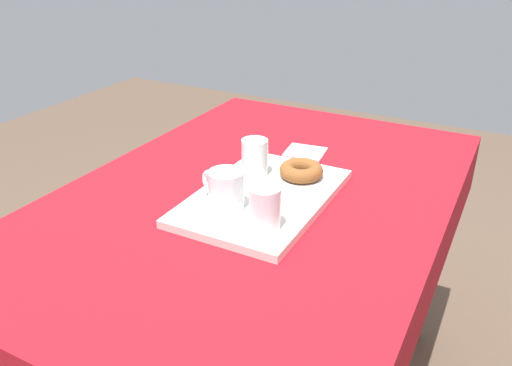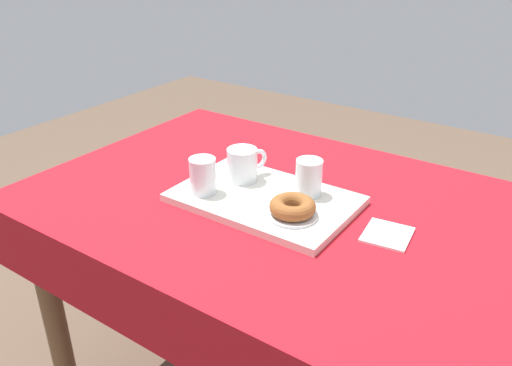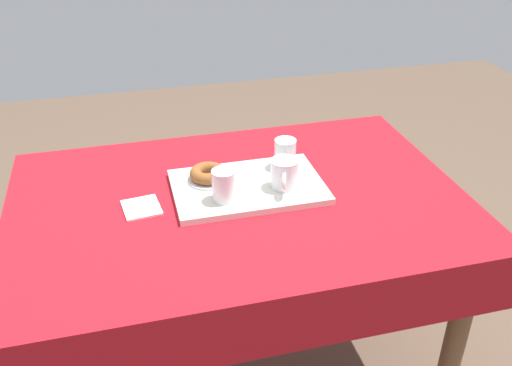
{
  "view_description": "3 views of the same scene",
  "coord_description": "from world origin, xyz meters",
  "px_view_note": "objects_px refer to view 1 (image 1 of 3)",
  "views": [
    {
      "loc": [
        -1.01,
        -0.53,
        1.36
      ],
      "look_at": [
        -0.06,
        -0.03,
        0.83
      ],
      "focal_mm": 36.35,
      "sensor_mm": 36.0,
      "label": 1
    },
    {
      "loc": [
        0.6,
        -1.0,
        1.4
      ],
      "look_at": [
        -0.04,
        -0.06,
        0.84
      ],
      "focal_mm": 36.4,
      "sensor_mm": 36.0,
      "label": 2
    },
    {
      "loc": [
        0.3,
        1.36,
        1.64
      ],
      "look_at": [
        -0.05,
        -0.01,
        0.81
      ],
      "focal_mm": 39.49,
      "sensor_mm": 36.0,
      "label": 3
    }
  ],
  "objects_px": {
    "water_glass_near": "(265,209)",
    "water_glass_far": "(255,159)",
    "paper_napkin": "(305,152)",
    "donut_plate_left": "(301,178)",
    "dining_table": "(257,226)",
    "tea_mug_left": "(226,190)",
    "serving_tray": "(263,197)",
    "sugar_donut_left": "(301,170)"
  },
  "relations": [
    {
      "from": "dining_table",
      "to": "donut_plate_left",
      "type": "bearing_deg",
      "value": -49.28
    },
    {
      "from": "dining_table",
      "to": "water_glass_far",
      "type": "xyz_separation_m",
      "value": [
        0.05,
        0.03,
        0.16
      ]
    },
    {
      "from": "water_glass_near",
      "to": "donut_plate_left",
      "type": "relative_size",
      "value": 0.76
    },
    {
      "from": "serving_tray",
      "to": "sugar_donut_left",
      "type": "xyz_separation_m",
      "value": [
        0.11,
        -0.05,
        0.03
      ]
    },
    {
      "from": "tea_mug_left",
      "to": "serving_tray",
      "type": "bearing_deg",
      "value": -23.99
    },
    {
      "from": "water_glass_far",
      "to": "water_glass_near",
      "type": "bearing_deg",
      "value": -147.5
    },
    {
      "from": "paper_napkin",
      "to": "serving_tray",
      "type": "bearing_deg",
      "value": -175.38
    },
    {
      "from": "tea_mug_left",
      "to": "sugar_donut_left",
      "type": "bearing_deg",
      "value": -24.0
    },
    {
      "from": "water_glass_near",
      "to": "water_glass_far",
      "type": "bearing_deg",
      "value": 32.5
    },
    {
      "from": "tea_mug_left",
      "to": "paper_napkin",
      "type": "relative_size",
      "value": 1.09
    },
    {
      "from": "water_glass_far",
      "to": "paper_napkin",
      "type": "bearing_deg",
      "value": -10.61
    },
    {
      "from": "sugar_donut_left",
      "to": "tea_mug_left",
      "type": "bearing_deg",
      "value": 156.0
    },
    {
      "from": "serving_tray",
      "to": "water_glass_far",
      "type": "relative_size",
      "value": 4.77
    },
    {
      "from": "serving_tray",
      "to": "water_glass_far",
      "type": "xyz_separation_m",
      "value": [
        0.09,
        0.07,
        0.05
      ]
    },
    {
      "from": "water_glass_far",
      "to": "paper_napkin",
      "type": "distance_m",
      "value": 0.24
    },
    {
      "from": "water_glass_far",
      "to": "sugar_donut_left",
      "type": "height_order",
      "value": "water_glass_far"
    },
    {
      "from": "donut_plate_left",
      "to": "sugar_donut_left",
      "type": "relative_size",
      "value": 1.13
    },
    {
      "from": "dining_table",
      "to": "water_glass_near",
      "type": "xyz_separation_m",
      "value": [
        -0.17,
        -0.11,
        0.16
      ]
    },
    {
      "from": "serving_tray",
      "to": "water_glass_near",
      "type": "height_order",
      "value": "water_glass_near"
    },
    {
      "from": "tea_mug_left",
      "to": "water_glass_near",
      "type": "relative_size",
      "value": 1.28
    },
    {
      "from": "donut_plate_left",
      "to": "sugar_donut_left",
      "type": "distance_m",
      "value": 0.02
    },
    {
      "from": "water_glass_near",
      "to": "paper_napkin",
      "type": "relative_size",
      "value": 0.85
    },
    {
      "from": "serving_tray",
      "to": "donut_plate_left",
      "type": "bearing_deg",
      "value": -24.01
    },
    {
      "from": "donut_plate_left",
      "to": "dining_table",
      "type": "bearing_deg",
      "value": 130.72
    },
    {
      "from": "dining_table",
      "to": "tea_mug_left",
      "type": "height_order",
      "value": "tea_mug_left"
    },
    {
      "from": "serving_tray",
      "to": "tea_mug_left",
      "type": "bearing_deg",
      "value": 156.01
    },
    {
      "from": "water_glass_far",
      "to": "dining_table",
      "type": "bearing_deg",
      "value": -146.62
    },
    {
      "from": "donut_plate_left",
      "to": "paper_napkin",
      "type": "bearing_deg",
      "value": 20.0
    },
    {
      "from": "tea_mug_left",
      "to": "water_glass_far",
      "type": "distance_m",
      "value": 0.19
    },
    {
      "from": "dining_table",
      "to": "water_glass_far",
      "type": "bearing_deg",
      "value": 33.38
    },
    {
      "from": "tea_mug_left",
      "to": "paper_napkin",
      "type": "bearing_deg",
      "value": -2.52
    },
    {
      "from": "serving_tray",
      "to": "donut_plate_left",
      "type": "xyz_separation_m",
      "value": [
        0.11,
        -0.05,
        0.01
      ]
    },
    {
      "from": "paper_napkin",
      "to": "tea_mug_left",
      "type": "bearing_deg",
      "value": 177.48
    },
    {
      "from": "water_glass_far",
      "to": "tea_mug_left",
      "type": "bearing_deg",
      "value": -172.34
    },
    {
      "from": "dining_table",
      "to": "donut_plate_left",
      "type": "xyz_separation_m",
      "value": [
        0.07,
        -0.09,
        0.12
      ]
    },
    {
      "from": "sugar_donut_left",
      "to": "paper_napkin",
      "type": "bearing_deg",
      "value": 20.0
    },
    {
      "from": "dining_table",
      "to": "tea_mug_left",
      "type": "relative_size",
      "value": 11.07
    },
    {
      "from": "dining_table",
      "to": "serving_tray",
      "type": "xyz_separation_m",
      "value": [
        -0.04,
        -0.04,
        0.11
      ]
    },
    {
      "from": "paper_napkin",
      "to": "water_glass_far",
      "type": "bearing_deg",
      "value": 169.39
    },
    {
      "from": "serving_tray",
      "to": "dining_table",
      "type": "bearing_deg",
      "value": 44.3
    },
    {
      "from": "dining_table",
      "to": "paper_napkin",
      "type": "distance_m",
      "value": 0.3
    },
    {
      "from": "water_glass_near",
      "to": "tea_mug_left",
      "type": "bearing_deg",
      "value": 71.73
    }
  ]
}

